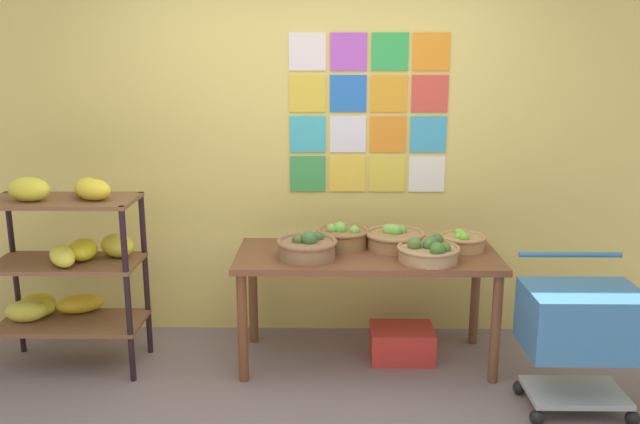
{
  "coord_description": "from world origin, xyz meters",
  "views": [
    {
      "loc": [
        0.07,
        -2.84,
        1.91
      ],
      "look_at": [
        0.03,
        0.96,
        1.01
      ],
      "focal_mm": 36.87,
      "sensor_mm": 36.0,
      "label": 1
    }
  ],
  "objects_px": {
    "banana_shelf_unit": "(68,259)",
    "fruit_basket_back_right": "(307,247)",
    "fruit_basket_right": "(429,251)",
    "produce_crate_under_table": "(402,343)",
    "shopping_cart": "(581,326)",
    "fruit_basket_left": "(343,236)",
    "display_table": "(367,266)",
    "fruit_basket_back_left": "(463,241)",
    "fruit_basket_centre": "(395,238)"
  },
  "relations": [
    {
      "from": "fruit_basket_right",
      "to": "fruit_basket_centre",
      "type": "xyz_separation_m",
      "value": [
        -0.18,
        0.27,
        0.01
      ]
    },
    {
      "from": "fruit_basket_right",
      "to": "fruit_basket_left",
      "type": "distance_m",
      "value": 0.59
    },
    {
      "from": "fruit_basket_left",
      "to": "produce_crate_under_table",
      "type": "relative_size",
      "value": 0.83
    },
    {
      "from": "fruit_basket_right",
      "to": "fruit_basket_back_left",
      "type": "relative_size",
      "value": 1.27
    },
    {
      "from": "produce_crate_under_table",
      "to": "fruit_basket_back_right",
      "type": "bearing_deg",
      "value": -166.64
    },
    {
      "from": "fruit_basket_back_left",
      "to": "shopping_cart",
      "type": "bearing_deg",
      "value": -52.4
    },
    {
      "from": "banana_shelf_unit",
      "to": "display_table",
      "type": "xyz_separation_m",
      "value": [
        1.85,
        0.07,
        -0.06
      ]
    },
    {
      "from": "display_table",
      "to": "fruit_basket_right",
      "type": "height_order",
      "value": "fruit_basket_right"
    },
    {
      "from": "display_table",
      "to": "produce_crate_under_table",
      "type": "bearing_deg",
      "value": 8.77
    },
    {
      "from": "display_table",
      "to": "fruit_basket_right",
      "type": "distance_m",
      "value": 0.42
    },
    {
      "from": "fruit_basket_back_left",
      "to": "shopping_cart",
      "type": "relative_size",
      "value": 0.35
    },
    {
      "from": "fruit_basket_back_right",
      "to": "shopping_cart",
      "type": "xyz_separation_m",
      "value": [
        1.5,
        -0.48,
        -0.3
      ]
    },
    {
      "from": "shopping_cart",
      "to": "banana_shelf_unit",
      "type": "bearing_deg",
      "value": 170.31
    },
    {
      "from": "banana_shelf_unit",
      "to": "fruit_basket_back_right",
      "type": "distance_m",
      "value": 1.48
    },
    {
      "from": "produce_crate_under_table",
      "to": "display_table",
      "type": "bearing_deg",
      "value": -171.23
    },
    {
      "from": "fruit_basket_left",
      "to": "fruit_basket_centre",
      "type": "height_order",
      "value": "fruit_basket_left"
    },
    {
      "from": "fruit_basket_back_left",
      "to": "fruit_basket_left",
      "type": "height_order",
      "value": "fruit_basket_left"
    },
    {
      "from": "fruit_basket_back_left",
      "to": "fruit_basket_left",
      "type": "distance_m",
      "value": 0.76
    },
    {
      "from": "fruit_basket_right",
      "to": "fruit_basket_centre",
      "type": "relative_size",
      "value": 0.98
    },
    {
      "from": "banana_shelf_unit",
      "to": "display_table",
      "type": "distance_m",
      "value": 1.85
    },
    {
      "from": "fruit_basket_back_left",
      "to": "shopping_cart",
      "type": "xyz_separation_m",
      "value": [
        0.52,
        -0.68,
        -0.28
      ]
    },
    {
      "from": "fruit_basket_right",
      "to": "fruit_basket_left",
      "type": "bearing_deg",
      "value": 149.07
    },
    {
      "from": "display_table",
      "to": "fruit_basket_back_left",
      "type": "bearing_deg",
      "value": 8.25
    },
    {
      "from": "fruit_basket_back_right",
      "to": "shopping_cart",
      "type": "height_order",
      "value": "fruit_basket_back_right"
    },
    {
      "from": "fruit_basket_back_left",
      "to": "produce_crate_under_table",
      "type": "xyz_separation_m",
      "value": [
        -0.37,
        -0.05,
        -0.67
      ]
    },
    {
      "from": "fruit_basket_left",
      "to": "shopping_cart",
      "type": "bearing_deg",
      "value": -29.88
    },
    {
      "from": "display_table",
      "to": "fruit_basket_left",
      "type": "distance_m",
      "value": 0.26
    },
    {
      "from": "display_table",
      "to": "fruit_basket_left",
      "type": "height_order",
      "value": "fruit_basket_left"
    },
    {
      "from": "fruit_basket_back_left",
      "to": "fruit_basket_right",
      "type": "bearing_deg",
      "value": -135.44
    },
    {
      "from": "fruit_basket_right",
      "to": "fruit_basket_back_left",
      "type": "height_order",
      "value": "fruit_basket_right"
    },
    {
      "from": "banana_shelf_unit",
      "to": "fruit_basket_back_right",
      "type": "height_order",
      "value": "banana_shelf_unit"
    },
    {
      "from": "fruit_basket_back_right",
      "to": "banana_shelf_unit",
      "type": "bearing_deg",
      "value": 178.66
    },
    {
      "from": "shopping_cart",
      "to": "fruit_basket_right",
      "type": "bearing_deg",
      "value": 150.94
    },
    {
      "from": "display_table",
      "to": "fruit_basket_back_right",
      "type": "xyz_separation_m",
      "value": [
        -0.37,
        -0.11,
        0.16
      ]
    },
    {
      "from": "shopping_cart",
      "to": "fruit_basket_back_left",
      "type": "bearing_deg",
      "value": 127.72
    },
    {
      "from": "banana_shelf_unit",
      "to": "fruit_basket_back_left",
      "type": "height_order",
      "value": "banana_shelf_unit"
    },
    {
      "from": "shopping_cart",
      "to": "fruit_basket_left",
      "type": "bearing_deg",
      "value": 150.23
    },
    {
      "from": "display_table",
      "to": "shopping_cart",
      "type": "relative_size",
      "value": 1.94
    },
    {
      "from": "fruit_basket_right",
      "to": "fruit_basket_left",
      "type": "xyz_separation_m",
      "value": [
        -0.51,
        0.3,
        0.01
      ]
    },
    {
      "from": "fruit_basket_back_left",
      "to": "fruit_basket_centre",
      "type": "distance_m",
      "value": 0.43
    },
    {
      "from": "fruit_basket_back_right",
      "to": "fruit_basket_centre",
      "type": "xyz_separation_m",
      "value": [
        0.55,
        0.22,
        -0.0
      ]
    },
    {
      "from": "fruit_basket_right",
      "to": "produce_crate_under_table",
      "type": "distance_m",
      "value": 0.72
    },
    {
      "from": "banana_shelf_unit",
      "to": "fruit_basket_back_left",
      "type": "bearing_deg",
      "value": 3.74
    },
    {
      "from": "banana_shelf_unit",
      "to": "produce_crate_under_table",
      "type": "relative_size",
      "value": 3.05
    },
    {
      "from": "banana_shelf_unit",
      "to": "fruit_basket_centre",
      "type": "distance_m",
      "value": 2.04
    },
    {
      "from": "fruit_basket_centre",
      "to": "fruit_basket_back_left",
      "type": "bearing_deg",
      "value": -3.82
    },
    {
      "from": "fruit_basket_left",
      "to": "produce_crate_under_table",
      "type": "bearing_deg",
      "value": -15.85
    },
    {
      "from": "fruit_basket_right",
      "to": "produce_crate_under_table",
      "type": "height_order",
      "value": "fruit_basket_right"
    },
    {
      "from": "display_table",
      "to": "fruit_basket_back_right",
      "type": "distance_m",
      "value": 0.42
    },
    {
      "from": "display_table",
      "to": "fruit_basket_back_right",
      "type": "relative_size",
      "value": 4.39
    }
  ]
}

